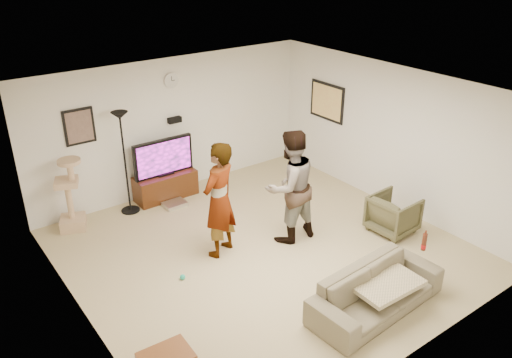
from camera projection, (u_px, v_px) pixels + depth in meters
floor at (264, 251)px, 7.99m from camera, size 5.50×5.50×0.02m
ceiling at (265, 92)px, 6.91m from camera, size 5.50×5.50×0.02m
wall_back at (174, 126)px, 9.45m from camera, size 5.50×0.04×2.50m
wall_front at (422, 266)px, 5.45m from camera, size 5.50×0.04×2.50m
wall_left at (76, 237)px, 5.98m from camera, size 0.04×5.50×2.50m
wall_right at (391, 137)px, 8.93m from camera, size 0.04×5.50×2.50m
wall_clock at (171, 80)px, 9.07m from camera, size 0.26×0.04×0.26m
wall_speaker at (175, 120)px, 9.35m from camera, size 0.25×0.10×0.10m
picture_back at (79, 127)px, 8.38m from camera, size 0.42×0.03×0.52m
picture_right at (327, 102)px, 9.98m from camera, size 0.03×0.78×0.62m
tv_stand at (166, 186)px, 9.51m from camera, size 1.13×0.45×0.47m
console_box at (175, 204)px, 9.29m from camera, size 0.40×0.30×0.07m
tv at (163, 157)px, 9.26m from camera, size 1.13×0.08×0.67m
tv_screen at (164, 158)px, 9.23m from camera, size 1.04×0.01×0.59m
floor_lamp at (125, 164)px, 8.75m from camera, size 0.32×0.32×1.82m
cat_tree at (68, 195)px, 8.33m from camera, size 0.52×0.52×1.24m
person_left at (219, 200)px, 7.57m from camera, size 0.77×0.65×1.80m
person_right at (290, 187)px, 7.94m from camera, size 0.90×0.71×1.82m
sofa at (377, 291)px, 6.63m from camera, size 1.96×0.86×0.56m
throw_blanket at (383, 282)px, 6.65m from camera, size 0.92×0.72×0.06m
beer_bottle at (424, 242)px, 6.93m from camera, size 0.06×0.06×0.25m
armchair at (393, 214)px, 8.38m from camera, size 0.72×0.70×0.63m
toy_ball at (183, 277)px, 7.30m from camera, size 0.08×0.08×0.08m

